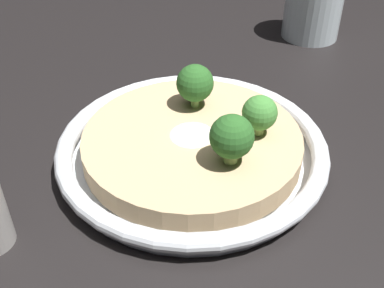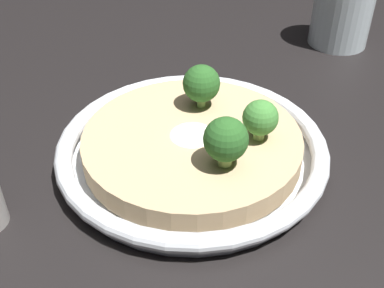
% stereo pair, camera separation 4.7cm
% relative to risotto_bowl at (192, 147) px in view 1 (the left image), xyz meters
% --- Properties ---
extents(ground_plane, '(6.00, 6.00, 0.00)m').
position_rel_risotto_bowl_xyz_m(ground_plane, '(0.00, 0.00, -0.02)').
color(ground_plane, black).
extents(risotto_bowl, '(0.26, 0.26, 0.03)m').
position_rel_risotto_bowl_xyz_m(risotto_bowl, '(0.00, 0.00, 0.00)').
color(risotto_bowl, silver).
rests_on(risotto_bowl, ground_plane).
extents(cheese_sprinkle, '(0.04, 0.04, 0.01)m').
position_rel_risotto_bowl_xyz_m(cheese_sprinkle, '(-0.00, 0.00, 0.02)').
color(cheese_sprinkle, white).
rests_on(cheese_sprinkle, risotto_bowl).
extents(broccoli_back_right, '(0.03, 0.03, 0.04)m').
position_rel_risotto_bowl_xyz_m(broccoli_back_right, '(0.06, 0.03, 0.04)').
color(broccoli_back_right, '#84A856').
rests_on(broccoli_back_right, risotto_bowl).
extents(broccoli_right, '(0.04, 0.04, 0.05)m').
position_rel_risotto_bowl_xyz_m(broccoli_right, '(0.05, -0.02, 0.04)').
color(broccoli_right, '#84A856').
rests_on(broccoli_right, risotto_bowl).
extents(broccoli_back_left, '(0.04, 0.04, 0.05)m').
position_rel_risotto_bowl_xyz_m(broccoli_back_left, '(-0.02, 0.05, 0.04)').
color(broccoli_back_left, '#759E4C').
rests_on(broccoli_back_left, risotto_bowl).
extents(drinking_glass, '(0.08, 0.08, 0.11)m').
position_rel_risotto_bowl_xyz_m(drinking_glass, '(0.04, 0.33, 0.04)').
color(drinking_glass, silver).
rests_on(drinking_glass, ground_plane).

